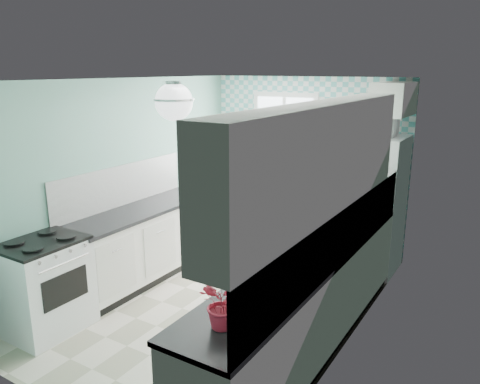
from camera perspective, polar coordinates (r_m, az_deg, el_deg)
The scene contains 26 objects.
floor at distance 5.60m, azimuth -1.83°, elevation -13.06°, with size 3.00×4.40×0.02m, color #EFE0CC.
ceiling at distance 4.95m, azimuth -2.07°, elevation 13.67°, with size 3.00×4.40×0.02m, color white.
wall_back at distance 7.03m, azimuth 8.09°, elevation 3.55°, with size 3.00×0.02×2.50m, color #70A997.
wall_front at distance 3.61m, azimuth -21.96°, elevation -8.45°, with size 3.00×0.02×2.50m, color #70A997.
wall_left at distance 6.08m, azimuth -13.89°, elevation 1.47°, with size 0.02×4.40×2.50m, color #70A997.
wall_right at distance 4.51m, azimuth 14.28°, elevation -3.20°, with size 0.02×4.40×2.50m, color #70A997.
accent_wall at distance 7.01m, azimuth 8.02°, elevation 3.52°, with size 3.00×0.01×2.50m, color #62C1BE.
window at distance 7.08m, azimuth 5.41°, elevation 6.17°, with size 1.04×0.05×1.44m.
backsplash_right at distance 4.17m, azimuth 12.25°, elevation -5.35°, with size 0.02×3.60×0.51m, color white.
backsplash_left at distance 6.02m, azimuth -14.22°, elevation 0.79°, with size 0.02×2.15×0.51m, color white.
upper_cabinets_right at distance 3.86m, azimuth 9.67°, elevation 4.00°, with size 0.33×3.20×0.90m, color white.
upper_cabinet_fridge at distance 6.13m, azimuth 18.33°, elevation 10.74°, with size 0.40×0.74×0.40m, color white.
ceiling_light at distance 4.32m, azimuth -8.06°, elevation 10.88°, with size 0.34×0.34×0.35m.
base_cabinets_right at distance 4.57m, azimuth 8.24°, elevation -13.54°, with size 0.60×3.60×0.90m, color white.
countertop_right at distance 4.37m, azimuth 8.29°, elevation -8.07°, with size 0.63×3.60×0.04m, color black.
base_cabinets_left at distance 6.05m, azimuth -11.85°, elevation -6.41°, with size 0.60×2.15×0.90m, color white.
countertop_left at distance 5.89m, azimuth -11.98°, elevation -2.17°, with size 0.63×2.15×0.04m, color black.
fridge at distance 6.36m, azimuth 15.57°, elevation -1.38°, with size 0.78×0.77×1.79m.
stove at distance 5.20m, azimuth -22.62°, elevation -10.37°, with size 0.63×0.79×0.95m.
sink at distance 5.23m, azimuth 12.85°, elevation -4.24°, with size 0.43×0.36×0.53m.
rug at distance 5.57m, azimuth 1.95°, elevation -13.02°, with size 0.70×1.00×0.02m, color #5F070A.
dish_towel at distance 5.55m, azimuth 9.70°, elevation -7.97°, with size 0.01×0.22×0.33m, color #589F8F.
fruit_bowl at distance 3.39m, azimuth 0.25°, elevation -14.07°, with size 0.25×0.25×0.06m, color silver.
potted_plant at distance 3.16m, azimuth -1.98°, elevation -13.60°, with size 0.30×0.26×0.34m, color #A61A27.
soap_bottle at distance 5.58m, azimuth 14.85°, elevation -1.93°, with size 0.10×0.10×0.21m, color #82AAB4.
microwave at distance 6.16m, azimuth 16.24°, elevation 7.92°, with size 0.52×0.35×0.29m, color silver.
Camera 1 is at (2.75, -4.12, 2.61)m, focal length 35.00 mm.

